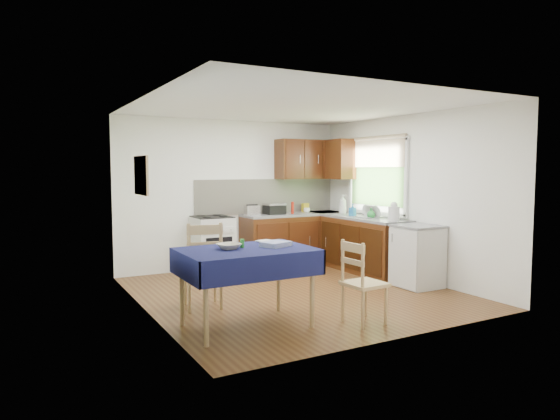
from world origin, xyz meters
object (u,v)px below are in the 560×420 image
dish_rack (371,216)px  kettle (394,212)px  chair_far (203,263)px  toaster (252,210)px  chair_near (361,280)px  sandwich_press (274,209)px  dining_table (246,259)px

dish_rack → kettle: 0.56m
chair_far → toaster: 2.55m
chair_near → sandwich_press: sandwich_press is taller
dining_table → dish_rack: 3.32m
chair_near → dish_rack: 2.78m
toaster → kettle: bearing=-64.3°
dining_table → chair_far: bearing=94.1°
toaster → kettle: kettle is taller
dining_table → dish_rack: dish_rack is taller
chair_near → kettle: (1.79, 1.51, 0.54)m
sandwich_press → dish_rack: dish_rack is taller
dish_rack → chair_far: bearing=-155.6°
dish_rack → sandwich_press: bearing=142.3°
chair_near → toaster: toaster is taller
dining_table → sandwich_press: (1.85, 2.84, 0.26)m
toaster → sandwich_press: size_ratio=0.75×
chair_near → kettle: bearing=-52.9°
chair_far → toaster: (1.58, 1.95, 0.43)m
chair_far → kettle: (3.08, 0.12, 0.47)m
dining_table → sandwich_press: 3.40m
toaster → chair_near: bearing=-108.7°
dining_table → toaster: bearing=57.1°
chair_near → toaster: size_ratio=3.78×
chair_near → dining_table: bearing=62.7°
chair_far → dish_rack: (3.09, 0.67, 0.37)m
dining_table → kettle: 3.10m
chair_far → sandwich_press: bearing=-125.3°
chair_near → dish_rack: size_ratio=2.15×
dining_table → chair_near: bearing=-30.5°
dish_rack → chair_near: bearing=-119.0°
sandwich_press → toaster: bearing=-174.7°
chair_far → sandwich_press: (2.01, 1.95, 0.44)m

